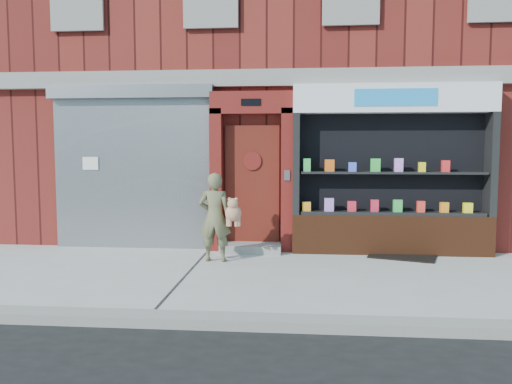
# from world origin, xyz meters

# --- Properties ---
(ground) EXTENTS (80.00, 80.00, 0.00)m
(ground) POSITION_xyz_m (0.00, 0.00, 0.00)
(ground) COLOR #9E9E99
(ground) RESTS_ON ground
(curb) EXTENTS (60.00, 0.30, 0.12)m
(curb) POSITION_xyz_m (0.00, -2.15, 0.06)
(curb) COLOR gray
(curb) RESTS_ON ground
(building) EXTENTS (12.00, 8.16, 8.00)m
(building) POSITION_xyz_m (-0.00, 5.99, 4.00)
(building) COLOR #5D1915
(building) RESTS_ON ground
(shutter_bay) EXTENTS (3.10, 0.30, 3.04)m
(shutter_bay) POSITION_xyz_m (-3.00, 1.93, 1.72)
(shutter_bay) COLOR gray
(shutter_bay) RESTS_ON ground
(red_door_bay) EXTENTS (1.52, 0.58, 2.90)m
(red_door_bay) POSITION_xyz_m (-0.75, 1.86, 1.46)
(red_door_bay) COLOR #5F1310
(red_door_bay) RESTS_ON ground
(pharmacy_bay) EXTENTS (3.50, 0.41, 3.00)m
(pharmacy_bay) POSITION_xyz_m (1.75, 1.81, 1.37)
(pharmacy_bay) COLOR #532713
(pharmacy_bay) RESTS_ON ground
(woman) EXTENTS (0.73, 0.39, 1.48)m
(woman) POSITION_xyz_m (-1.25, 0.91, 0.75)
(woman) COLOR #60613F
(woman) RESTS_ON ground
(doormat) EXTENTS (1.28, 1.08, 0.03)m
(doormat) POSITION_xyz_m (1.93, 1.55, 0.01)
(doormat) COLOR black
(doormat) RESTS_ON ground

